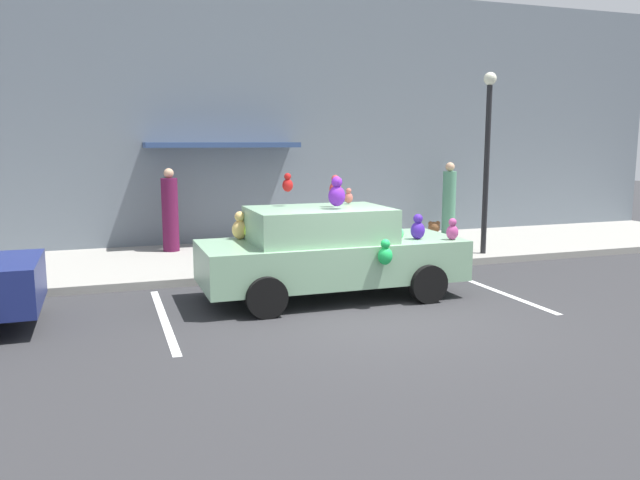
{
  "coord_description": "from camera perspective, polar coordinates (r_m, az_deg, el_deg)",
  "views": [
    {
      "loc": [
        -3.83,
        -8.43,
        2.65
      ],
      "look_at": [
        -0.2,
        2.02,
        0.9
      ],
      "focal_mm": 35.3,
      "sensor_mm": 36.0,
      "label": 1
    }
  ],
  "objects": [
    {
      "name": "parking_stripe_front",
      "position": [
        11.79,
        15.31,
        -4.31
      ],
      "size": [
        0.12,
        3.6,
        0.01
      ],
      "primitive_type": "cube",
      "color": "silver",
      "rests_on": "ground"
    },
    {
      "name": "ground_plane",
      "position": [
        9.63,
        5.11,
        -7.02
      ],
      "size": [
        60.0,
        60.0,
        0.0
      ],
      "primitive_type": "plane",
      "color": "#2D2D30"
    },
    {
      "name": "sidewalk",
      "position": [
        14.2,
        -3.19,
        -1.47
      ],
      "size": [
        24.0,
        4.0,
        0.15
      ],
      "primitive_type": "cube",
      "color": "gray",
      "rests_on": "ground"
    },
    {
      "name": "street_lamp_post",
      "position": [
        14.37,
        14.93,
        8.38
      ],
      "size": [
        0.28,
        0.28,
        3.96
      ],
      "color": "black",
      "rests_on": "sidewalk"
    },
    {
      "name": "teddy_bear_on_sidewalk",
      "position": [
        14.44,
        10.28,
        0.2
      ],
      "size": [
        0.37,
        0.31,
        0.71
      ],
      "color": "brown",
      "rests_on": "sidewalk"
    },
    {
      "name": "storefront_building",
      "position": [
        16.04,
        -5.48,
        10.9
      ],
      "size": [
        24.0,
        1.25,
        6.4
      ],
      "color": "slate",
      "rests_on": "ground"
    },
    {
      "name": "pedestrian_near_shopfront",
      "position": [
        17.17,
        11.61,
        3.49
      ],
      "size": [
        0.35,
        0.35,
        1.93
      ],
      "color": "#4B8466",
      "rests_on": "sidewalk"
    },
    {
      "name": "parking_stripe_rear",
      "position": [
        9.82,
        -13.98,
        -6.91
      ],
      "size": [
        0.12,
        3.6,
        0.01
      ],
      "primitive_type": "cube",
      "color": "silver",
      "rests_on": "ground"
    },
    {
      "name": "plush_covered_car",
      "position": [
        10.63,
        0.78,
        -1.01
      ],
      "size": [
        4.42,
        2.05,
        2.11
      ],
      "color": "#82AE89",
      "rests_on": "ground"
    },
    {
      "name": "pedestrian_walking_past",
      "position": [
        14.69,
        -13.43,
        2.4
      ],
      "size": [
        0.37,
        0.37,
        1.89
      ],
      "color": "#571439",
      "rests_on": "sidewalk"
    }
  ]
}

